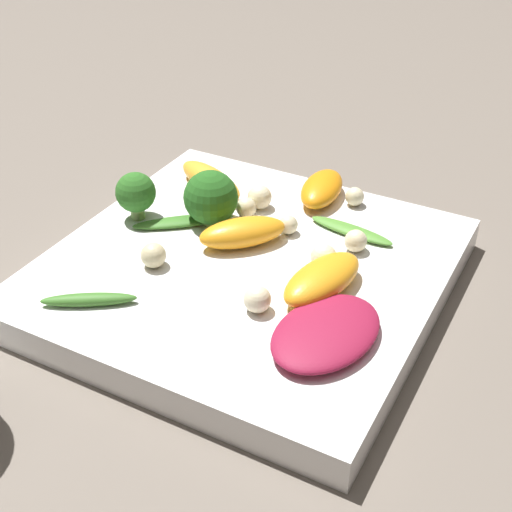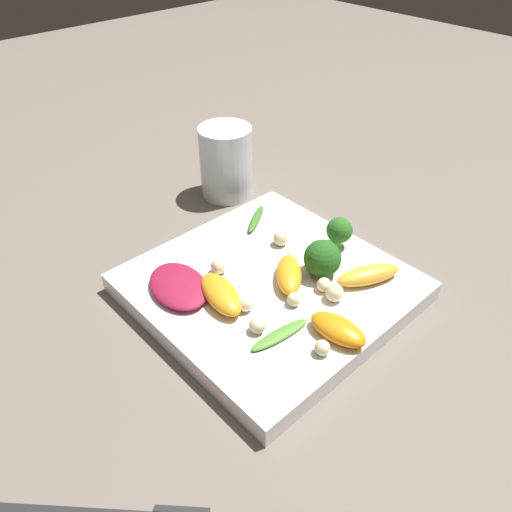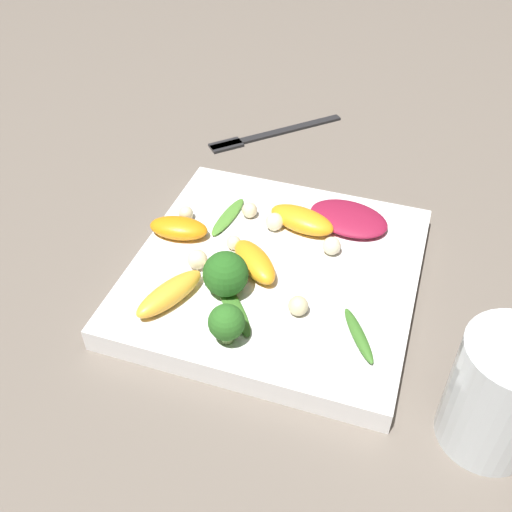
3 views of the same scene
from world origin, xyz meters
name	(u,v)px [view 3 (image 3 of 3)]	position (x,y,z in m)	size (l,w,h in m)	color
ground_plane	(275,283)	(0.00, 0.00, 0.00)	(2.40, 2.40, 0.00)	#6B6056
plate	(275,274)	(0.00, 0.00, 0.01)	(0.26, 0.26, 0.02)	white
drinking_glass	(500,394)	(0.10, 0.19, 0.05)	(0.07, 0.07, 0.10)	white
fork	(263,135)	(-0.25, -0.09, 0.00)	(0.14, 0.14, 0.01)	#262628
radicchio_leaf_0	(348,218)	(-0.08, 0.05, 0.03)	(0.07, 0.09, 0.01)	maroon
orange_segment_0	(302,220)	(-0.06, 0.01, 0.03)	(0.05, 0.07, 0.02)	orange
orange_segment_1	(170,293)	(0.07, -0.07, 0.03)	(0.07, 0.05, 0.02)	#FCAD33
orange_segment_2	(255,262)	(0.01, -0.02, 0.03)	(0.06, 0.06, 0.02)	orange
orange_segment_3	(179,228)	(-0.01, -0.10, 0.03)	(0.04, 0.06, 0.02)	orange
broccoli_floret_0	(226,274)	(0.05, -0.03, 0.04)	(0.04, 0.04, 0.04)	#7A9E51
broccoli_floret_1	(226,323)	(0.10, -0.01, 0.04)	(0.03, 0.03, 0.04)	#84AD5B
arugula_sprig_0	(228,217)	(-0.05, -0.07, 0.03)	(0.07, 0.02, 0.01)	#518E33
arugula_sprig_1	(358,335)	(0.06, 0.09, 0.03)	(0.06, 0.04, 0.01)	#3D7528
arugula_sprig_2	(233,306)	(0.06, -0.02, 0.03)	(0.07, 0.06, 0.01)	#3D7528
macadamia_nut_0	(249,210)	(-0.06, -0.05, 0.03)	(0.02, 0.02, 0.02)	beige
macadamia_nut_1	(186,213)	(-0.04, -0.10, 0.03)	(0.01, 0.01, 0.01)	beige
macadamia_nut_2	(197,259)	(0.03, -0.07, 0.03)	(0.02, 0.02, 0.02)	beige
macadamia_nut_3	(298,306)	(0.05, 0.04, 0.03)	(0.02, 0.02, 0.02)	beige
macadamia_nut_4	(213,267)	(0.03, -0.05, 0.03)	(0.02, 0.02, 0.02)	beige
macadamia_nut_5	(234,243)	(-0.01, -0.04, 0.03)	(0.01, 0.01, 0.01)	beige
macadamia_nut_6	(332,246)	(-0.03, 0.04, 0.03)	(0.02, 0.02, 0.02)	beige
macadamia_nut_7	(274,222)	(-0.05, -0.02, 0.03)	(0.02, 0.02, 0.02)	beige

